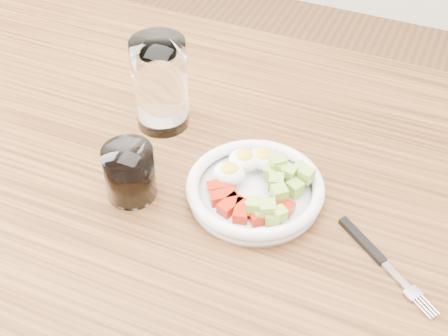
% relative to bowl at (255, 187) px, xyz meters
% --- Properties ---
extents(dining_table, '(1.50, 0.90, 0.77)m').
position_rel_bowl_xyz_m(dining_table, '(-0.04, -0.00, -0.12)').
color(dining_table, brown).
rests_on(dining_table, ground).
extents(bowl, '(0.21, 0.21, 0.05)m').
position_rel_bowl_xyz_m(bowl, '(0.00, 0.00, 0.00)').
color(bowl, white).
rests_on(bowl, dining_table).
extents(fork, '(0.16, 0.12, 0.01)m').
position_rel_bowl_xyz_m(fork, '(0.19, -0.04, -0.01)').
color(fork, black).
rests_on(fork, dining_table).
extents(water_glass, '(0.09, 0.09, 0.16)m').
position_rel_bowl_xyz_m(water_glass, '(-0.21, 0.10, 0.06)').
color(water_glass, white).
rests_on(water_glass, dining_table).
extents(coffee_glass, '(0.07, 0.07, 0.09)m').
position_rel_bowl_xyz_m(coffee_glass, '(-0.17, -0.07, 0.02)').
color(coffee_glass, white).
rests_on(coffee_glass, dining_table).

